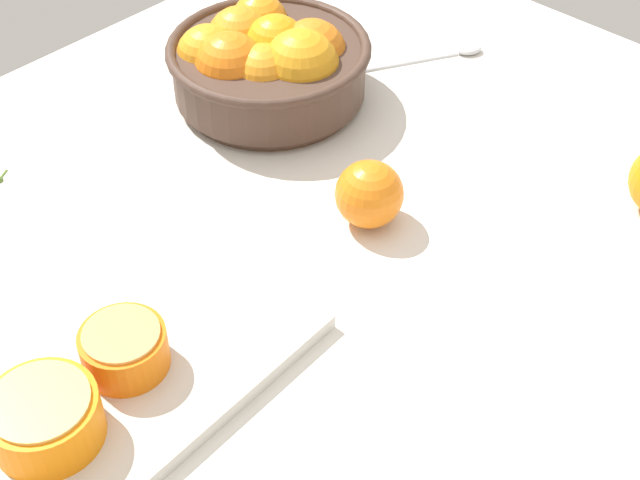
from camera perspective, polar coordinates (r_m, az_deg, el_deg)
name	(u,v)px	position (r cm, az deg, el deg)	size (l,w,h in cm)	color
ground_plane	(283,315)	(84.02, -2.34, -4.73)	(125.21, 102.12, 3.00)	silver
fruit_bowl	(267,62)	(105.09, -3.34, 11.02)	(23.11, 23.11, 10.35)	#473328
cutting_board	(91,367)	(79.45, -14.11, -7.74)	(34.63, 24.43, 1.52)	beige
orange_half_0	(124,349)	(76.56, -12.14, -6.65)	(7.19, 7.19, 3.95)	orange
orange_half_1	(45,418)	(73.37, -16.83, -10.61)	(8.70, 8.70, 4.48)	orange
loose_orange_2	(369,194)	(88.88, 3.10, 2.89)	(6.78, 6.78, 6.78)	orange
spoon	(436,55)	(115.63, 7.29, 11.37)	(16.28, 9.85, 1.00)	silver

